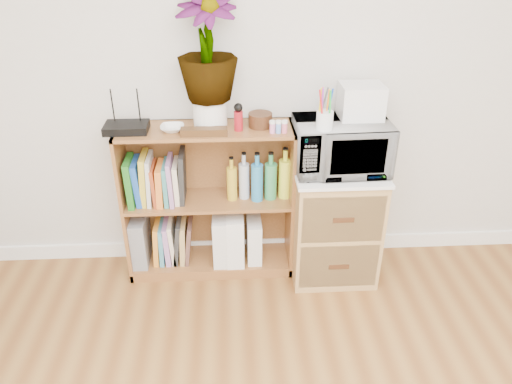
{
  "coord_description": "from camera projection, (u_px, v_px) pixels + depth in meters",
  "views": [
    {
      "loc": [
        -0.21,
        -0.5,
        1.99
      ],
      "look_at": [
        -0.08,
        1.95,
        0.62
      ],
      "focal_mm": 35.0,
      "sensor_mm": 36.0,
      "label": 1
    }
  ],
  "objects": [
    {
      "name": "bookshelf",
      "position": [
        209.0,
        202.0,
        2.99
      ],
      "size": [
        1.0,
        0.3,
        0.95
      ],
      "primitive_type": "cube",
      "color": "brown",
      "rests_on": "ground"
    },
    {
      "name": "liquor_bottles",
      "position": [
        266.0,
        176.0,
        2.93
      ],
      "size": [
        0.46,
        0.07,
        0.31
      ],
      "color": "gold",
      "rests_on": "bookshelf"
    },
    {
      "name": "pen_cup",
      "position": [
        325.0,
        120.0,
        2.58
      ],
      "size": [
        0.09,
        0.09,
        0.1
      ],
      "primitive_type": "cylinder",
      "color": "silver",
      "rests_on": "microwave"
    },
    {
      "name": "cookbooks",
      "position": [
        156.0,
        180.0,
        2.9
      ],
      "size": [
        0.33,
        0.2,
        0.3
      ],
      "color": "#206F1D",
      "rests_on": "bookshelf"
    },
    {
      "name": "skirting_board",
      "position": [
        265.0,
        245.0,
        3.34
      ],
      "size": [
        4.0,
        0.02,
        0.1
      ],
      "primitive_type": "cube",
      "color": "white",
      "rests_on": "ground"
    },
    {
      "name": "paint_jars",
      "position": [
        278.0,
        128.0,
        2.69
      ],
      "size": [
        0.1,
        0.04,
        0.05
      ],
      "primitive_type": "cube",
      "color": "pink",
      "rests_on": "bookshelf"
    },
    {
      "name": "wicker_unit",
      "position": [
        333.0,
        223.0,
        3.03
      ],
      "size": [
        0.5,
        0.45,
        0.7
      ],
      "primitive_type": "cube",
      "color": "#9E7542",
      "rests_on": "ground"
    },
    {
      "name": "kokeshi_doll",
      "position": [
        238.0,
        121.0,
        2.71
      ],
      "size": [
        0.05,
        0.05,
        0.11
      ],
      "primitive_type": "cylinder",
      "color": "maroon",
      "rests_on": "bookshelf"
    },
    {
      "name": "plant_pot",
      "position": [
        210.0,
        113.0,
        2.74
      ],
      "size": [
        0.19,
        0.19,
        0.16
      ],
      "primitive_type": "cylinder",
      "color": "white",
      "rests_on": "bookshelf"
    },
    {
      "name": "magazine_holder_right",
      "position": [
        254.0,
        239.0,
        3.13
      ],
      "size": [
        0.09,
        0.22,
        0.27
      ],
      "primitive_type": "cube",
      "color": "silver",
      "rests_on": "bookshelf"
    },
    {
      "name": "white_bowl",
      "position": [
        172.0,
        128.0,
        2.72
      ],
      "size": [
        0.13,
        0.13,
        0.03
      ],
      "primitive_type": "imported",
      "color": "white",
      "rests_on": "bookshelf"
    },
    {
      "name": "router",
      "position": [
        127.0,
        128.0,
        2.71
      ],
      "size": [
        0.24,
        0.16,
        0.04
      ],
      "primitive_type": "cube",
      "color": "black",
      "rests_on": "bookshelf"
    },
    {
      "name": "wooden_bowl",
      "position": [
        260.0,
        120.0,
        2.77
      ],
      "size": [
        0.13,
        0.13,
        0.08
      ],
      "primitive_type": "cylinder",
      "color": "#361E0E",
      "rests_on": "bookshelf"
    },
    {
      "name": "trinket_box",
      "position": [
        204.0,
        132.0,
        2.67
      ],
      "size": [
        0.25,
        0.06,
        0.04
      ],
      "primitive_type": "cube",
      "color": "#331D0E",
      "rests_on": "bookshelf"
    },
    {
      "name": "magazine_holder_left",
      "position": [
        221.0,
        237.0,
        3.11
      ],
      "size": [
        0.1,
        0.25,
        0.32
      ],
      "primitive_type": "cube",
      "color": "silver",
      "rests_on": "bookshelf"
    },
    {
      "name": "lower_books",
      "position": [
        173.0,
        241.0,
        3.11
      ],
      "size": [
        0.25,
        0.19,
        0.28
      ],
      "color": "orange",
      "rests_on": "bookshelf"
    },
    {
      "name": "file_box",
      "position": [
        141.0,
        239.0,
        3.09
      ],
      "size": [
        0.09,
        0.25,
        0.31
      ],
      "primitive_type": "cube",
      "color": "slate",
      "rests_on": "bookshelf"
    },
    {
      "name": "potted_plant",
      "position": [
        207.0,
        46.0,
        2.57
      ],
      "size": [
        0.32,
        0.32,
        0.57
      ],
      "primitive_type": "imported",
      "color": "#387830",
      "rests_on": "plant_pot"
    },
    {
      "name": "microwave",
      "position": [
        341.0,
        146.0,
        2.77
      ],
      "size": [
        0.53,
        0.37,
        0.29
      ],
      "primitive_type": "imported",
      "rotation": [
        0.0,
        0.0,
        0.03
      ],
      "color": "white",
      "rests_on": "wicker_unit"
    },
    {
      "name": "magazine_holder_mid",
      "position": [
        235.0,
        235.0,
        3.11
      ],
      "size": [
        0.1,
        0.26,
        0.33
      ],
      "primitive_type": "cube",
      "color": "white",
      "rests_on": "bookshelf"
    },
    {
      "name": "small_appliance",
      "position": [
        361.0,
        101.0,
        2.71
      ],
      "size": [
        0.23,
        0.19,
        0.18
      ],
      "primitive_type": "cube",
      "color": "silver",
      "rests_on": "microwave"
    }
  ]
}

